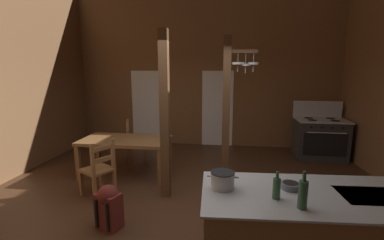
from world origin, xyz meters
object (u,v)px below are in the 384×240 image
stove_range (320,138)px  dining_table (125,143)px  ladderback_chair_near_window (134,141)px  bottle_short_on_counter (303,194)px  kitchen_island (313,237)px  ladderback_chair_by_post (99,169)px  stockpot_on_counter (223,180)px  bottle_tall_on_counter (277,188)px  mixing_bowl_on_counter (290,186)px  backpack (109,205)px

stove_range → dining_table: size_ratio=0.77×
ladderback_chair_near_window → bottle_short_on_counter: size_ratio=2.89×
ladderback_chair_near_window → kitchen_island: bearing=-47.5°
dining_table → ladderback_chair_near_window: 0.88m
ladderback_chair_by_post → stockpot_on_counter: stockpot_on_counter is taller
ladderback_chair_by_post → bottle_tall_on_counter: 3.05m
ladderback_chair_by_post → mixing_bowl_on_counter: size_ratio=5.27×
backpack → bottle_short_on_counter: (2.15, -0.88, 0.73)m
stove_range → mixing_bowl_on_counter: 4.24m
backpack → bottle_short_on_counter: bearing=-22.3°
backpack → mixing_bowl_on_counter: (2.14, -0.51, 0.63)m
mixing_bowl_on_counter → ladderback_chair_near_window: bearing=130.9°
stockpot_on_counter → mixing_bowl_on_counter: size_ratio=1.71×
ladderback_chair_near_window → bottle_short_on_counter: bottle_short_on_counter is taller
dining_table → ladderback_chair_by_post: size_ratio=1.80×
bottle_short_on_counter → dining_table: bearing=134.4°
ladderback_chair_near_window → backpack: 2.68m
stove_range → bottle_short_on_counter: stove_range is taller
kitchen_island → dining_table: bearing=140.0°
ladderback_chair_near_window → bottle_short_on_counter: (2.72, -3.50, 0.60)m
stove_range → mixing_bowl_on_counter: size_ratio=7.33×
dining_table → backpack: bearing=-76.0°
stove_range → mixing_bowl_on_counter: stove_range is taller
bottle_tall_on_counter → backpack: bearing=159.6°
dining_table → ladderback_chair_by_post: (-0.12, -0.89, -0.20)m
stove_range → mixing_bowl_on_counter: (-1.59, -3.90, 0.47)m
mixing_bowl_on_counter → bottle_short_on_counter: bottle_short_on_counter is taller
dining_table → bottle_tall_on_counter: size_ratio=6.62×
mixing_bowl_on_counter → stockpot_on_counter: bearing=-174.8°
ladderback_chair_near_window → mixing_bowl_on_counter: size_ratio=5.27×
stove_range → bottle_tall_on_counter: size_ratio=5.12×
stove_range → ladderback_chair_near_window: bearing=-169.8°
stove_range → bottle_short_on_counter: 4.59m
kitchen_island → ladderback_chair_by_post: 3.27m
ladderback_chair_near_window → mixing_bowl_on_counter: mixing_bowl_on_counter is taller
stove_range → ladderback_chair_near_window: (-4.30, -0.77, -0.03)m
ladderback_chair_by_post → bottle_tall_on_counter: bottle_tall_on_counter is taller
backpack → stove_range: bearing=42.3°
bottle_short_on_counter → mixing_bowl_on_counter: bearing=91.4°
bottle_tall_on_counter → kitchen_island: bearing=20.4°
kitchen_island → ladderback_chair_by_post: size_ratio=2.32×
dining_table → bottle_tall_on_counter: (2.41, -2.50, 0.37)m
ladderback_chair_by_post → stove_range: bearing=30.4°
ladderback_chair_by_post → mixing_bowl_on_counter: mixing_bowl_on_counter is taller
mixing_bowl_on_counter → bottle_short_on_counter: size_ratio=0.55×
kitchen_island → bottle_tall_on_counter: 0.71m
ladderback_chair_near_window → stockpot_on_counter: size_ratio=3.08×
dining_table → mixing_bowl_on_counter: size_ratio=9.46×
dining_table → kitchen_island: bearing=-40.0°
kitchen_island → mixing_bowl_on_counter: (-0.22, 0.07, 0.49)m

